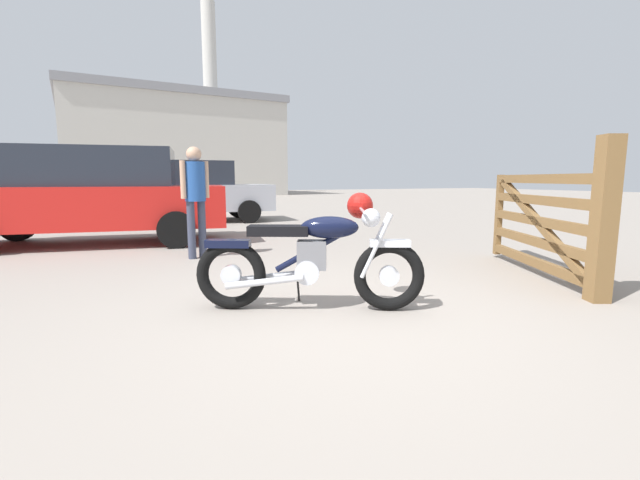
{
  "coord_description": "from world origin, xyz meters",
  "views": [
    {
      "loc": [
        -1.7,
        -3.17,
        1.19
      ],
      "look_at": [
        0.06,
        0.72,
        0.58
      ],
      "focal_mm": 24.15,
      "sensor_mm": 36.0,
      "label": 1
    }
  ],
  "objects_px": {
    "timber_gate": "(551,221)",
    "bystander": "(195,190)",
    "pale_sedan_back": "(83,193)",
    "white_estate_far": "(194,192)",
    "vintage_motorcycle": "(316,256)"
  },
  "relations": [
    {
      "from": "timber_gate",
      "to": "bystander",
      "type": "xyz_separation_m",
      "value": [
        -3.58,
        3.17,
        0.32
      ]
    },
    {
      "from": "pale_sedan_back",
      "to": "bystander",
      "type": "bearing_deg",
      "value": -45.1
    },
    {
      "from": "timber_gate",
      "to": "pale_sedan_back",
      "type": "xyz_separation_m",
      "value": [
        -5.22,
        5.41,
        0.24
      ]
    },
    {
      "from": "timber_gate",
      "to": "white_estate_far",
      "type": "height_order",
      "value": "white_estate_far"
    },
    {
      "from": "timber_gate",
      "to": "bystander",
      "type": "bearing_deg",
      "value": 72.62
    },
    {
      "from": "vintage_motorcycle",
      "to": "white_estate_far",
      "type": "xyz_separation_m",
      "value": [
        0.21,
        8.81,
        0.34
      ]
    },
    {
      "from": "pale_sedan_back",
      "to": "timber_gate",
      "type": "bearing_deg",
      "value": -37.45
    },
    {
      "from": "bystander",
      "to": "pale_sedan_back",
      "type": "bearing_deg",
      "value": 15.1
    },
    {
      "from": "white_estate_far",
      "to": "pale_sedan_back",
      "type": "bearing_deg",
      "value": 58.88
    },
    {
      "from": "white_estate_far",
      "to": "pale_sedan_back",
      "type": "distance_m",
      "value": 4.25
    },
    {
      "from": "vintage_motorcycle",
      "to": "pale_sedan_back",
      "type": "xyz_separation_m",
      "value": [
        -2.23,
        5.33,
        0.45
      ]
    },
    {
      "from": "timber_gate",
      "to": "white_estate_far",
      "type": "relative_size",
      "value": 0.55
    },
    {
      "from": "white_estate_far",
      "to": "pale_sedan_back",
      "type": "relative_size",
      "value": 0.88
    },
    {
      "from": "vintage_motorcycle",
      "to": "bystander",
      "type": "distance_m",
      "value": 3.2
    },
    {
      "from": "timber_gate",
      "to": "pale_sedan_back",
      "type": "relative_size",
      "value": 0.48
    }
  ]
}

